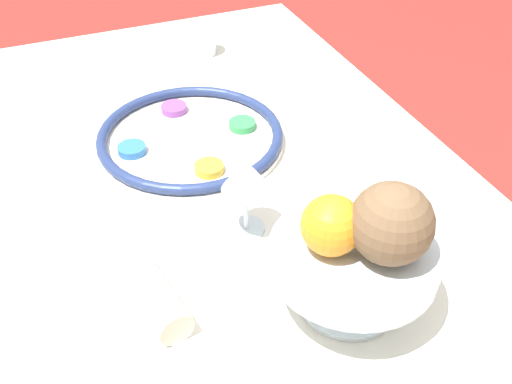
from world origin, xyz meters
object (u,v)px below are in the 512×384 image
Objects in this scene: seder_plate at (189,137)px; fruit_stand at (352,262)px; orange_fruit at (331,225)px; coconut at (391,224)px; wine_glass at (246,178)px; cup_near at (200,40)px; napkin_roll at (148,286)px.

fruit_stand is (0.46, 0.09, 0.06)m from seder_plate.
orange_fruit is 0.75× the size of coconut.
seder_plate is at bearing -169.25° from fruit_stand.
wine_glass is 1.81× the size of cup_near.
orange_fruit reaches higher than wine_glass.
coconut reaches higher than napkin_roll.
napkin_roll is 0.77m from cup_near.
coconut is at bearing -1.68° from cup_near.
coconut is (0.02, 0.03, 0.08)m from fruit_stand.
fruit_stand is 1.20× the size of napkin_roll.
wine_glass is 0.21m from fruit_stand.
fruit_stand is at bearing 10.75° from seder_plate.
cup_near is (-0.36, 0.14, 0.02)m from seder_plate.
seder_plate is 4.65× the size of cup_near.
fruit_stand is at bearing -127.97° from coconut.
wine_glass reaches higher than napkin_roll.
coconut reaches higher than seder_plate.
coconut is (0.48, 0.12, 0.14)m from seder_plate.
wine_glass is 0.19m from orange_fruit.
fruit_stand is at bearing -3.93° from cup_near.
fruit_stand reaches higher than napkin_roll.
fruit_stand is 2.11× the size of coconut.
napkin_roll is at bearing -65.38° from wine_glass.
seder_plate is 0.52m from coconut.
coconut is 1.41× the size of cup_near.
coconut is (0.22, 0.11, 0.05)m from wine_glass.
coconut reaches higher than orange_fruit.
seder_plate is 1.57× the size of fruit_stand.
coconut is at bearing 25.97° from wine_glass.
coconut is at bearing 52.03° from fruit_stand.
seder_plate is 0.46m from orange_fruit.
fruit_stand is 2.97× the size of cup_near.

